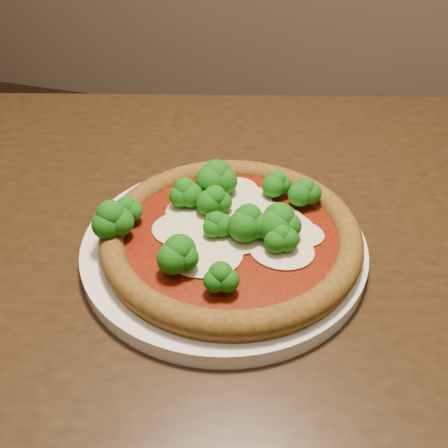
# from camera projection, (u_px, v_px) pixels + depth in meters

# --- Properties ---
(dining_table) EXTENTS (1.35, 1.03, 0.75)m
(dining_table) POSITION_uv_depth(u_px,v_px,m) (244.00, 284.00, 0.66)
(dining_table) COLOR black
(dining_table) RESTS_ON floor
(plate) EXTENTS (0.31, 0.31, 0.02)m
(plate) POSITION_uv_depth(u_px,v_px,m) (224.00, 246.00, 0.55)
(plate) COLOR silver
(plate) RESTS_ON dining_table
(pizza) EXTENTS (0.28, 0.28, 0.06)m
(pizza) POSITION_uv_depth(u_px,v_px,m) (228.00, 229.00, 0.53)
(pizza) COLOR brown
(pizza) RESTS_ON plate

